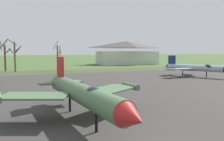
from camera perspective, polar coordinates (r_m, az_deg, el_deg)
name	(u,v)px	position (r m, az deg, el deg)	size (l,w,h in m)	color
asphalt_apron	(92,96)	(28.97, -5.10, -6.38)	(99.42, 58.47, 0.05)	#383533
grass_verge_strip	(60,72)	(63.41, -12.98, -0.30)	(159.42, 12.00, 0.06)	#3B4A28
jet_fighter_rear_center	(196,68)	(52.93, 20.24, 0.65)	(11.86, 13.74, 4.62)	#8EA3B2
jet_fighter_rear_left	(81,93)	(18.58, -7.67, -5.64)	(12.83, 16.19, 5.09)	#4C6B47
bare_tree_right_of_center	(5,56)	(69.24, -25.21, 3.41)	(3.05, 2.76, 8.98)	brown
bare_tree_far_right	(15,55)	(65.65, -23.11, 3.60)	(3.44, 3.47, 8.81)	brown
bare_tree_backdrop_extra	(58,57)	(66.17, -13.39, 3.38)	(2.61, 2.61, 8.48)	brown
visitor_building	(127,53)	(97.94, 3.66, 4.42)	(25.19, 14.47, 9.75)	beige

